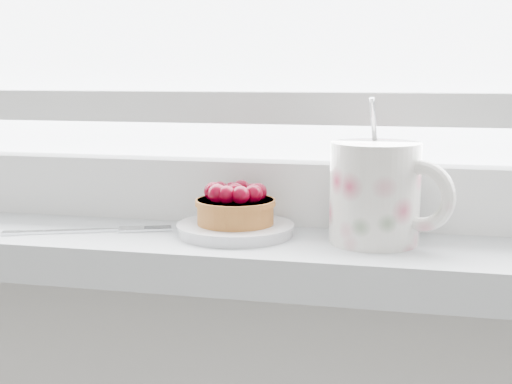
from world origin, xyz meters
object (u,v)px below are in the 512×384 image
(saucer, at_px, (236,229))
(floral_mug, at_px, (378,191))
(fork, at_px, (87,231))
(raspberry_tart, at_px, (235,205))

(saucer, height_order, floral_mug, floral_mug)
(floral_mug, relative_size, fork, 0.85)
(saucer, relative_size, fork, 0.72)
(raspberry_tart, xyz_separation_m, fork, (-0.16, -0.02, -0.03))
(saucer, distance_m, fork, 0.16)
(fork, bearing_deg, raspberry_tart, 8.14)
(raspberry_tart, xyz_separation_m, floral_mug, (0.15, -0.00, 0.02))
(raspberry_tart, relative_size, fork, 0.49)
(floral_mug, distance_m, fork, 0.31)
(saucer, relative_size, raspberry_tart, 1.47)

